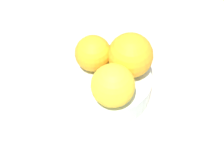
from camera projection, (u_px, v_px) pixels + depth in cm
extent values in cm
cube|color=#BCB29E|center=(112.00, 96.00, 68.52)|extent=(110.00, 110.00, 2.00)
cylinder|color=silver|center=(112.00, 92.00, 67.39)|extent=(9.43, 9.43, 0.80)
cylinder|color=silver|center=(112.00, 86.00, 65.67)|extent=(15.20, 15.20, 5.10)
sphere|color=#F9A823|center=(130.00, 55.00, 61.37)|extent=(8.39, 8.39, 8.39)
sphere|color=#F9A823|center=(93.00, 53.00, 62.68)|extent=(6.87, 6.87, 6.87)
sphere|color=yellow|center=(113.00, 86.00, 57.70)|extent=(7.73, 7.73, 7.73)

